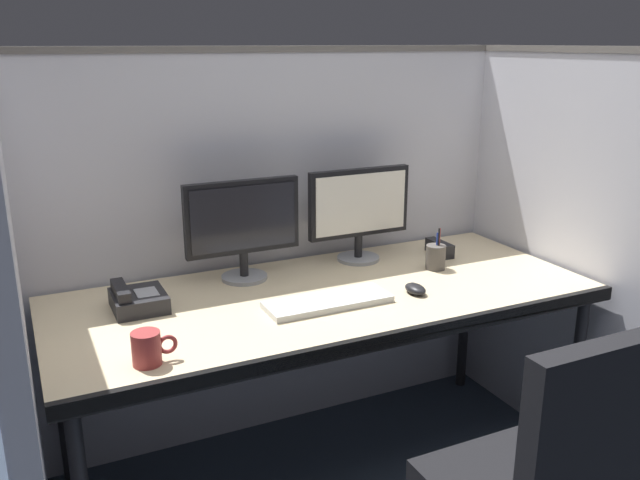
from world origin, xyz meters
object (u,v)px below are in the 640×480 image
object	(u,v)px
desk_phone	(137,300)
pen_cup	(436,257)
coffee_mug	(148,348)
monitor_right	(359,208)
desk	(328,307)
red_stapler	(440,248)
computer_mouse	(415,289)
monitor_left	(243,223)
keyboard_main	(328,302)

from	to	relation	value
desk_phone	pen_cup	bearing A→B (deg)	-4.29
coffee_mug	monitor_right	bearing A→B (deg)	29.87
desk	pen_cup	size ratio (longest dim) A/B	11.55
desk	red_stapler	xyz separation A→B (m)	(0.62, 0.20, 0.08)
desk	computer_mouse	world-z (taller)	computer_mouse
computer_mouse	monitor_right	bearing A→B (deg)	90.17
monitor_left	monitor_right	world-z (taller)	same
desk	monitor_left	size ratio (longest dim) A/B	4.42
pen_cup	red_stapler	size ratio (longest dim) A/B	1.10
coffee_mug	monitor_left	bearing A→B (deg)	48.98
computer_mouse	coffee_mug	xyz separation A→B (m)	(-0.95, -0.13, 0.03)
pen_cup	red_stapler	bearing A→B (deg)	49.89
keyboard_main	red_stapler	bearing A→B (deg)	24.13
computer_mouse	coffee_mug	size ratio (longest dim) A/B	0.76
desk	red_stapler	bearing A→B (deg)	18.21
computer_mouse	desk_phone	bearing A→B (deg)	163.18
desk	monitor_right	world-z (taller)	monitor_right
monitor_left	pen_cup	world-z (taller)	monitor_left
desk	monitor_right	xyz separation A→B (m)	(0.28, 0.28, 0.27)
monitor_left	computer_mouse	world-z (taller)	monitor_left
monitor_left	monitor_right	distance (m)	0.49
desk	desk_phone	bearing A→B (deg)	167.09
coffee_mug	red_stapler	size ratio (longest dim) A/B	0.84
computer_mouse	monitor_left	bearing A→B (deg)	141.04
keyboard_main	desk_phone	xyz separation A→B (m)	(-0.58, 0.24, 0.02)
monitor_left	computer_mouse	xyz separation A→B (m)	(0.49, -0.40, -0.20)
desk	monitor_left	distance (m)	0.43
keyboard_main	red_stapler	size ratio (longest dim) A/B	2.87
keyboard_main	pen_cup	bearing A→B (deg)	15.82
keyboard_main	computer_mouse	world-z (taller)	computer_mouse
monitor_right	computer_mouse	world-z (taller)	monitor_right
monitor_right	desk_phone	world-z (taller)	monitor_right
desk	red_stapler	world-z (taller)	red_stapler
pen_cup	desk_phone	size ratio (longest dim) A/B	0.87
monitor_left	desk_phone	world-z (taller)	monitor_left
monitor_left	pen_cup	distance (m)	0.76
desk	keyboard_main	bearing A→B (deg)	-115.54
computer_mouse	pen_cup	bearing A→B (deg)	41.19
desk	keyboard_main	world-z (taller)	keyboard_main
red_stapler	desk	bearing A→B (deg)	-161.79
desk	pen_cup	xyz separation A→B (m)	(0.50, 0.06, 0.10)
desk	keyboard_main	xyz separation A→B (m)	(-0.04, -0.09, 0.06)
pen_cup	coffee_mug	bearing A→B (deg)	-164.56
monitor_right	coffee_mug	size ratio (longest dim) A/B	3.41
computer_mouse	red_stapler	distance (m)	0.47
desk	red_stapler	size ratio (longest dim) A/B	12.67
desk	monitor_right	bearing A→B (deg)	45.63
coffee_mug	desk_phone	xyz separation A→B (m)	(0.05, 0.41, -0.01)
keyboard_main	desk_phone	size ratio (longest dim) A/B	2.26
desk	coffee_mug	size ratio (longest dim) A/B	15.08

